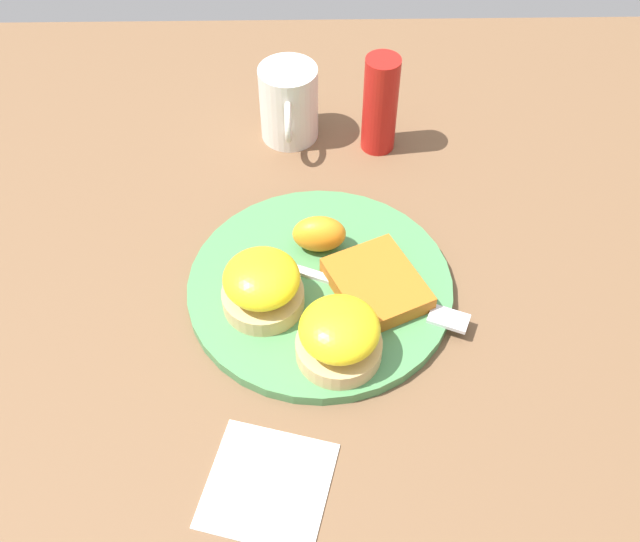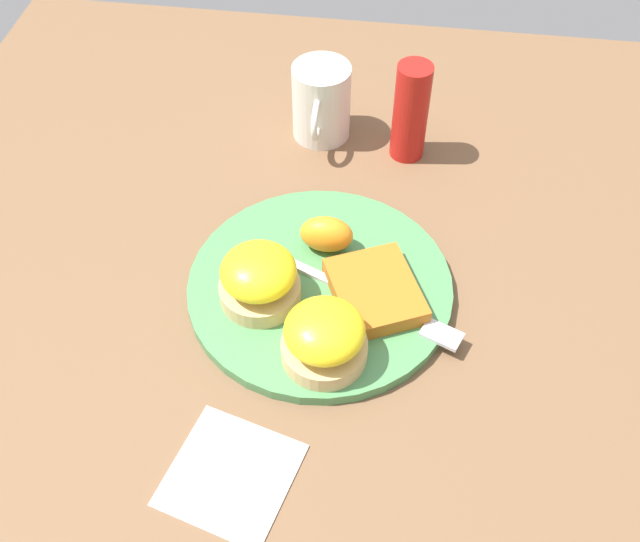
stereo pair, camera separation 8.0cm
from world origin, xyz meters
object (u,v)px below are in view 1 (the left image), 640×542
object	(u,v)px
condiment_bottle	(380,105)
fork	(388,300)
orange_wedge	(323,234)
sandwich_benedict_right	(339,336)
cup	(289,104)
sandwich_benedict_left	(262,285)
hashbrown_patty	(377,284)

from	to	relation	value
condiment_bottle	fork	bearing A→B (deg)	-1.44
fork	orange_wedge	bearing A→B (deg)	-139.12
sandwich_benedict_right	condiment_bottle	xyz separation A→B (m)	(-0.34, 0.06, 0.02)
cup	condiment_bottle	world-z (taller)	condiment_bottle
orange_wedge	fork	xyz separation A→B (m)	(0.08, 0.07, -0.02)
sandwich_benedict_left	fork	size ratio (longest dim) A/B	0.45
sandwich_benedict_left	condiment_bottle	world-z (taller)	condiment_bottle
sandwich_benedict_right	fork	bearing A→B (deg)	139.95
sandwich_benedict_right	cup	size ratio (longest dim) A/B	0.81
hashbrown_patty	cup	bearing A→B (deg)	-160.94
sandwich_benedict_right	orange_wedge	xyz separation A→B (m)	(-0.15, -0.01, -0.01)
hashbrown_patty	orange_wedge	xyz separation A→B (m)	(-0.06, -0.06, 0.01)
sandwich_benedict_right	fork	distance (m)	0.09
hashbrown_patty	fork	world-z (taller)	hashbrown_patty
fork	cup	xyz separation A→B (m)	(-0.30, -0.11, 0.03)
sandwich_benedict_right	hashbrown_patty	xyz separation A→B (m)	(-0.08, 0.04, -0.02)
orange_wedge	fork	size ratio (longest dim) A/B	0.31
sandwich_benedict_right	orange_wedge	bearing A→B (deg)	-174.69
fork	condiment_bottle	size ratio (longest dim) A/B	1.47
sandwich_benedict_right	condiment_bottle	world-z (taller)	condiment_bottle
sandwich_benedict_left	orange_wedge	distance (m)	0.10
sandwich_benedict_left	sandwich_benedict_right	distance (m)	0.10
sandwich_benedict_left	sandwich_benedict_right	xyz separation A→B (m)	(0.07, 0.08, 0.00)
fork	condiment_bottle	xyz separation A→B (m)	(-0.27, 0.01, 0.05)
cup	condiment_bottle	bearing A→B (deg)	78.61
sandwich_benedict_left	fork	world-z (taller)	sandwich_benedict_left
sandwich_benedict_left	cup	size ratio (longest dim) A/B	0.81
sandwich_benedict_left	hashbrown_patty	size ratio (longest dim) A/B	0.84
hashbrown_patty	fork	xyz separation A→B (m)	(0.02, 0.01, -0.01)
sandwich_benedict_right	condiment_bottle	distance (m)	0.34
sandwich_benedict_right	fork	world-z (taller)	sandwich_benedict_right
hashbrown_patty	orange_wedge	world-z (taller)	orange_wedge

